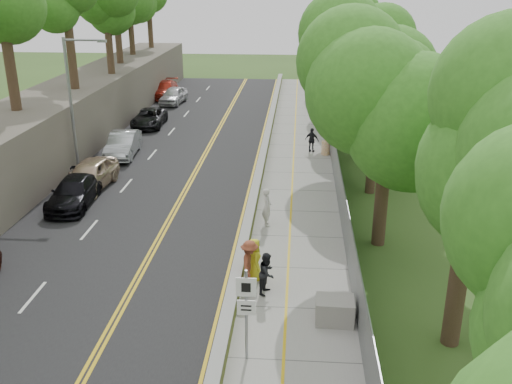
{
  "coord_description": "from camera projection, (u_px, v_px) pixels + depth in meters",
  "views": [
    {
      "loc": [
        2.46,
        -17.66,
        11.21
      ],
      "look_at": [
        0.5,
        8.0,
        1.4
      ],
      "focal_mm": 40.0,
      "sensor_mm": 36.0,
      "label": 1
    }
  ],
  "objects": [
    {
      "name": "concrete_block",
      "position": [
        335.0,
        310.0,
        19.49
      ],
      "size": [
        1.33,
        1.01,
        0.87
      ],
      "primitive_type": "cube",
      "rotation": [
        0.0,
        0.0,
        -0.03
      ],
      "color": "gray",
      "rests_on": "sidewalk"
    },
    {
      "name": "trees_fenceside",
      "position": [
        382.0,
        56.0,
        31.61
      ],
      "size": [
        7.0,
        66.0,
        14.0
      ],
      "primitive_type": null,
      "color": "#408C27",
      "rests_on": "ground"
    },
    {
      "name": "jersey_barrier",
      "position": [
        261.0,
        168.0,
        34.48
      ],
      "size": [
        0.42,
        66.0,
        0.6
      ],
      "primitive_type": "cube",
      "color": "#C6E633",
      "rests_on": "ground"
    },
    {
      "name": "streetlight",
      "position": [
        74.0,
        97.0,
        32.76
      ],
      "size": [
        2.52,
        0.22,
        8.0
      ],
      "color": "gray",
      "rests_on": "ground"
    },
    {
      "name": "rock_embankment",
      "position": [
        37.0,
        136.0,
        34.85
      ],
      "size": [
        5.0,
        66.0,
        4.0
      ],
      "primitive_type": "cube",
      "color": "#595147",
      "rests_on": "ground"
    },
    {
      "name": "car_5",
      "position": [
        123.0,
        144.0,
        37.37
      ],
      "size": [
        2.04,
        4.87,
        1.56
      ],
      "primitive_type": "imported",
      "rotation": [
        0.0,
        0.0,
        0.08
      ],
      "color": "#9CA0A4",
      "rests_on": "road"
    },
    {
      "name": "ground",
      "position": [
        225.0,
        306.0,
        20.63
      ],
      "size": [
        140.0,
        140.0,
        0.0
      ],
      "primitive_type": "plane",
      "color": "#33511E",
      "rests_on": "ground"
    },
    {
      "name": "car_4",
      "position": [
        90.0,
        175.0,
        31.56
      ],
      "size": [
        2.28,
        4.95,
        1.64
      ],
      "primitive_type": "imported",
      "rotation": [
        0.0,
        0.0,
        -0.07
      ],
      "color": "tan",
      "rests_on": "road"
    },
    {
      "name": "sidewalk",
      "position": [
        299.0,
        173.0,
        34.41
      ],
      "size": [
        4.2,
        66.0,
        0.05
      ],
      "primitive_type": "cube",
      "color": "gray",
      "rests_on": "ground"
    },
    {
      "name": "car_7",
      "position": [
        165.0,
        90.0,
        55.34
      ],
      "size": [
        2.45,
        5.45,
        1.55
      ],
      "primitive_type": "imported",
      "rotation": [
        0.0,
        0.0,
        0.05
      ],
      "color": "maroon",
      "rests_on": "road"
    },
    {
      "name": "road",
      "position": [
        169.0,
        170.0,
        34.98
      ],
      "size": [
        11.2,
        66.0,
        0.04
      ],
      "primitive_type": "cube",
      "color": "black",
      "rests_on": "ground"
    },
    {
      "name": "construction_barrel",
      "position": [
        326.0,
        148.0,
        37.72
      ],
      "size": [
        0.57,
        0.57,
        0.94
      ],
      "primitive_type": "cylinder",
      "color": "orange",
      "rests_on": "sidewalk"
    },
    {
      "name": "car_6",
      "position": [
        149.0,
        118.0,
        44.8
      ],
      "size": [
        2.41,
        4.9,
        1.34
      ],
      "primitive_type": "imported",
      "rotation": [
        0.0,
        0.0,
        0.04
      ],
      "color": "black",
      "rests_on": "road"
    },
    {
      "name": "painter_0",
      "position": [
        254.0,
        259.0,
        22.07
      ],
      "size": [
        0.72,
        0.94,
        1.71
      ],
      "primitive_type": "imported",
      "rotation": [
        0.0,
        0.0,
        1.8
      ],
      "color": "yellow",
      "rests_on": "sidewalk"
    },
    {
      "name": "car_3",
      "position": [
        74.0,
        192.0,
        29.38
      ],
      "size": [
        2.23,
        4.92,
        1.4
      ],
      "primitive_type": "imported",
      "rotation": [
        0.0,
        0.0,
        0.06
      ],
      "color": "black",
      "rests_on": "road"
    },
    {
      "name": "person_far",
      "position": [
        312.0,
        140.0,
        38.17
      ],
      "size": [
        1.04,
        0.73,
        1.64
      ],
      "primitive_type": "imported",
      "rotation": [
        0.0,
        0.0,
        2.75
      ],
      "color": "black",
      "rests_on": "sidewalk"
    },
    {
      "name": "car_8",
      "position": [
        173.0,
        95.0,
        52.7
      ],
      "size": [
        2.21,
        4.62,
        1.52
      ],
      "primitive_type": "imported",
      "rotation": [
        0.0,
        0.0,
        -0.09
      ],
      "color": "silver",
      "rests_on": "road"
    },
    {
      "name": "painter_3",
      "position": [
        250.0,
        263.0,
        21.65
      ],
      "size": [
        0.71,
        1.21,
        1.85
      ],
      "primitive_type": "imported",
      "rotation": [
        0.0,
        0.0,
        1.55
      ],
      "color": "brown",
      "rests_on": "sidewalk"
    },
    {
      "name": "painter_1",
      "position": [
        267.0,
        207.0,
        26.86
      ],
      "size": [
        0.6,
        0.77,
        1.86
      ],
      "primitive_type": "imported",
      "rotation": [
        0.0,
        0.0,
        1.81
      ],
      "color": "silver",
      "rests_on": "sidewalk"
    },
    {
      "name": "painter_2",
      "position": [
        267.0,
        273.0,
        21.15
      ],
      "size": [
        0.84,
        0.95,
        1.63
      ],
      "primitive_type": "imported",
      "rotation": [
        0.0,
        0.0,
        1.24
      ],
      "color": "black",
      "rests_on": "sidewalk"
    },
    {
      "name": "signpost",
      "position": [
        246.0,
        306.0,
        17.04
      ],
      "size": [
        0.62,
        0.09,
        3.1
      ],
      "color": "gray",
      "rests_on": "sidewalk"
    },
    {
      "name": "chainlink_fence",
      "position": [
        334.0,
        158.0,
        33.91
      ],
      "size": [
        0.04,
        66.0,
        2.0
      ],
      "primitive_type": "cube",
      "color": "slate",
      "rests_on": "ground"
    }
  ]
}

